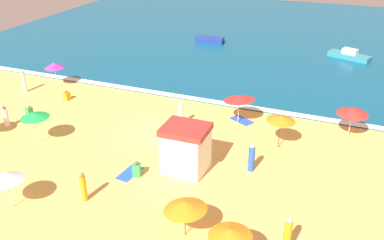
{
  "coord_description": "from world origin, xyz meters",
  "views": [
    {
      "loc": [
        10.69,
        -21.66,
        13.28
      ],
      "look_at": [
        1.57,
        1.42,
        0.8
      ],
      "focal_mm": 38.69,
      "sensor_mm": 36.0,
      "label": 1
    }
  ],
  "objects_px": {
    "beach_umbrella_2": "(353,111)",
    "beachgoer_5": "(29,111)",
    "lifeguard_cabana": "(186,148)",
    "beach_umbrella_1": "(35,115)",
    "beach_umbrella_7": "(5,177)",
    "small_boat_1": "(210,40)",
    "beachgoer_6": "(67,96)",
    "beach_umbrella_5": "(281,118)",
    "beach_umbrella_0": "(54,65)",
    "beachgoer_3": "(181,114)",
    "beach_umbrella_4": "(239,98)",
    "beachgoer_2": "(24,81)",
    "beachgoer_10": "(6,117)",
    "beachgoer_9": "(137,170)",
    "beachgoer_8": "(287,236)",
    "beachgoer_7": "(83,187)",
    "beach_umbrella_6": "(230,233)",
    "small_boat_0": "(349,55)",
    "beachgoer_1": "(251,158)",
    "beach_umbrella_8": "(185,206)"
  },
  "relations": [
    {
      "from": "beach_umbrella_2",
      "to": "beachgoer_5",
      "type": "xyz_separation_m",
      "value": [
        -21.68,
        -5.28,
        -1.5
      ]
    },
    {
      "from": "lifeguard_cabana",
      "to": "beach_umbrella_1",
      "type": "distance_m",
      "value": 10.02
    },
    {
      "from": "beach_umbrella_1",
      "to": "beach_umbrella_7",
      "type": "distance_m",
      "value": 6.6
    },
    {
      "from": "small_boat_1",
      "to": "beachgoer_6",
      "type": "bearing_deg",
      "value": -105.43
    },
    {
      "from": "beachgoer_6",
      "to": "beach_umbrella_5",
      "type": "bearing_deg",
      "value": -4.16
    },
    {
      "from": "beach_umbrella_0",
      "to": "beachgoer_3",
      "type": "bearing_deg",
      "value": -11.97
    },
    {
      "from": "beach_umbrella_1",
      "to": "beach_umbrella_4",
      "type": "bearing_deg",
      "value": 33.85
    },
    {
      "from": "beachgoer_2",
      "to": "beachgoer_10",
      "type": "relative_size",
      "value": 1.18
    },
    {
      "from": "beach_umbrella_4",
      "to": "beachgoer_10",
      "type": "xyz_separation_m",
      "value": [
        -14.66,
        -6.5,
        -1.17
      ]
    },
    {
      "from": "lifeguard_cabana",
      "to": "small_boat_1",
      "type": "xyz_separation_m",
      "value": [
        -7.26,
        24.8,
        -1.02
      ]
    },
    {
      "from": "beach_umbrella_7",
      "to": "beachgoer_10",
      "type": "bearing_deg",
      "value": 134.64
    },
    {
      "from": "beachgoer_2",
      "to": "beachgoer_3",
      "type": "xyz_separation_m",
      "value": [
        14.27,
        -0.76,
        -0.09
      ]
    },
    {
      "from": "beach_umbrella_4",
      "to": "beach_umbrella_5",
      "type": "relative_size",
      "value": 1.24
    },
    {
      "from": "beachgoer_9",
      "to": "beachgoer_10",
      "type": "distance_m",
      "value": 11.38
    },
    {
      "from": "beach_umbrella_0",
      "to": "beachgoer_6",
      "type": "height_order",
      "value": "beach_umbrella_0"
    },
    {
      "from": "beachgoer_5",
      "to": "beachgoer_8",
      "type": "xyz_separation_m",
      "value": [
        19.7,
        -6.71,
        0.53
      ]
    },
    {
      "from": "beachgoer_8",
      "to": "beach_umbrella_7",
      "type": "bearing_deg",
      "value": -171.92
    },
    {
      "from": "lifeguard_cabana",
      "to": "beach_umbrella_4",
      "type": "distance_m",
      "value": 7.02
    },
    {
      "from": "beachgoer_7",
      "to": "beachgoer_8",
      "type": "distance_m",
      "value": 10.28
    },
    {
      "from": "beach_umbrella_4",
      "to": "beachgoer_7",
      "type": "bearing_deg",
      "value": -113.17
    },
    {
      "from": "beach_umbrella_6",
      "to": "beach_umbrella_7",
      "type": "relative_size",
      "value": 1.04
    },
    {
      "from": "beachgoer_10",
      "to": "small_boat_0",
      "type": "height_order",
      "value": "beachgoer_10"
    },
    {
      "from": "beachgoer_1",
      "to": "beachgoer_2",
      "type": "relative_size",
      "value": 0.93
    },
    {
      "from": "beachgoer_5",
      "to": "beachgoer_10",
      "type": "height_order",
      "value": "beachgoer_10"
    },
    {
      "from": "small_boat_1",
      "to": "beachgoer_10",
      "type": "bearing_deg",
      "value": -104.41
    },
    {
      "from": "beachgoer_2",
      "to": "beachgoer_8",
      "type": "distance_m",
      "value": 25.44
    },
    {
      "from": "beach_umbrella_4",
      "to": "small_boat_0",
      "type": "xyz_separation_m",
      "value": [
        6.57,
        17.73,
        -1.47
      ]
    },
    {
      "from": "beachgoer_10",
      "to": "beach_umbrella_8",
      "type": "bearing_deg",
      "value": -19.25
    },
    {
      "from": "beach_umbrella_6",
      "to": "beachgoer_9",
      "type": "height_order",
      "value": "beach_umbrella_6"
    },
    {
      "from": "beach_umbrella_1",
      "to": "beach_umbrella_7",
      "type": "height_order",
      "value": "beach_umbrella_1"
    },
    {
      "from": "beach_umbrella_7",
      "to": "beach_umbrella_8",
      "type": "height_order",
      "value": "beach_umbrella_7"
    },
    {
      "from": "beach_umbrella_0",
      "to": "beachgoer_2",
      "type": "bearing_deg",
      "value": -131.94
    },
    {
      "from": "beachgoer_5",
      "to": "beachgoer_9",
      "type": "distance_m",
      "value": 11.52
    },
    {
      "from": "beachgoer_6",
      "to": "beachgoer_9",
      "type": "xyz_separation_m",
      "value": [
        10.2,
        -7.3,
        0.07
      ]
    },
    {
      "from": "beachgoer_9",
      "to": "beach_umbrella_1",
      "type": "bearing_deg",
      "value": 172.38
    },
    {
      "from": "beach_umbrella_4",
      "to": "beachgoer_10",
      "type": "distance_m",
      "value": 16.08
    },
    {
      "from": "beachgoer_8",
      "to": "beach_umbrella_6",
      "type": "bearing_deg",
      "value": -135.12
    },
    {
      "from": "beachgoer_1",
      "to": "beachgoer_8",
      "type": "relative_size",
      "value": 0.89
    },
    {
      "from": "beach_umbrella_0",
      "to": "beachgoer_1",
      "type": "relative_size",
      "value": 1.3
    },
    {
      "from": "lifeguard_cabana",
      "to": "beach_umbrella_7",
      "type": "bearing_deg",
      "value": -137.12
    },
    {
      "from": "beach_umbrella_8",
      "to": "beachgoer_1",
      "type": "xyz_separation_m",
      "value": [
        1.47,
        6.33,
        -0.86
      ]
    },
    {
      "from": "beach_umbrella_2",
      "to": "beachgoer_7",
      "type": "xyz_separation_m",
      "value": [
        -12.26,
        -12.06,
        -1.09
      ]
    },
    {
      "from": "beach_umbrella_0",
      "to": "beachgoer_8",
      "type": "bearing_deg",
      "value": -29.53
    },
    {
      "from": "small_boat_1",
      "to": "beachgoer_2",
      "type": "bearing_deg",
      "value": -116.58
    },
    {
      "from": "beach_umbrella_2",
      "to": "beachgoer_6",
      "type": "bearing_deg",
      "value": -175.1
    },
    {
      "from": "beachgoer_1",
      "to": "beach_umbrella_1",
      "type": "bearing_deg",
      "value": -172.14
    },
    {
      "from": "lifeguard_cabana",
      "to": "beach_umbrella_4",
      "type": "height_order",
      "value": "lifeguard_cabana"
    },
    {
      "from": "beach_umbrella_7",
      "to": "beachgoer_9",
      "type": "distance_m",
      "value": 6.73
    },
    {
      "from": "beach_umbrella_7",
      "to": "beachgoer_10",
      "type": "distance_m",
      "value": 9.57
    },
    {
      "from": "lifeguard_cabana",
      "to": "beachgoer_6",
      "type": "bearing_deg",
      "value": 155.43
    }
  ]
}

